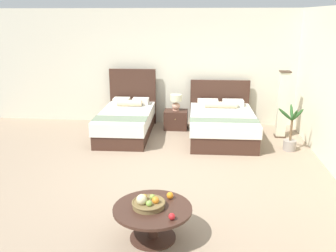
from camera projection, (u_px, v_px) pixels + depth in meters
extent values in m
cube|color=gray|center=(163.00, 176.00, 6.29)|extent=(9.44, 10.29, 0.02)
cube|color=beige|center=(178.00, 67.00, 9.09)|extent=(9.44, 0.12, 2.78)
cube|color=#3F261C|center=(126.00, 130.00, 8.33)|extent=(1.10, 2.04, 0.29)
cube|color=silver|center=(126.00, 118.00, 8.25)|extent=(1.14, 2.08, 0.28)
cube|color=#3F261C|center=(133.00, 97.00, 9.17)|extent=(1.14, 0.08, 1.36)
cube|color=white|center=(121.00, 101.00, 8.92)|extent=(0.39, 0.31, 0.14)
cube|color=silver|center=(141.00, 101.00, 8.89)|extent=(0.39, 0.31, 0.14)
cylinder|color=beige|center=(129.00, 103.00, 8.67)|extent=(0.58, 0.16, 0.15)
cube|color=gray|center=(120.00, 119.00, 7.62)|extent=(1.13, 0.46, 0.01)
cube|color=#3F261C|center=(222.00, 131.00, 8.13)|extent=(1.38, 2.08, 0.34)
cube|color=silver|center=(222.00, 119.00, 8.05)|extent=(1.43, 2.12, 0.23)
cube|color=#3F261C|center=(219.00, 103.00, 9.03)|extent=(1.42, 0.09, 1.12)
cube|color=silver|center=(208.00, 102.00, 8.75)|extent=(0.49, 0.31, 0.14)
cube|color=white|center=(233.00, 103.00, 8.71)|extent=(0.49, 0.31, 0.14)
cylinder|color=beige|center=(221.00, 105.00, 8.50)|extent=(0.74, 0.17, 0.15)
cube|color=gray|center=(224.00, 120.00, 7.49)|extent=(1.41, 0.36, 0.01)
cube|color=#3F261C|center=(176.00, 120.00, 8.83)|extent=(0.55, 0.42, 0.45)
sphere|color=tan|center=(175.00, 119.00, 8.60)|extent=(0.02, 0.02, 0.02)
cylinder|color=tan|center=(176.00, 110.00, 8.78)|extent=(0.15, 0.15, 0.02)
ellipsoid|color=tan|center=(176.00, 106.00, 8.76)|extent=(0.19, 0.19, 0.17)
cylinder|color=#99844C|center=(176.00, 102.00, 8.73)|extent=(0.02, 0.02, 0.04)
cylinder|color=beige|center=(176.00, 98.00, 8.70)|extent=(0.27, 0.27, 0.15)
cylinder|color=#3F261C|center=(153.00, 237.00, 4.52)|extent=(0.56, 0.56, 0.02)
cylinder|color=#3F261C|center=(153.00, 224.00, 4.47)|extent=(0.12, 0.12, 0.38)
cylinder|color=#3F261C|center=(153.00, 209.00, 4.41)|extent=(0.95, 0.95, 0.04)
cylinder|color=olive|center=(149.00, 205.00, 4.41)|extent=(0.38, 0.38, 0.06)
torus|color=olive|center=(149.00, 202.00, 4.40)|extent=(0.40, 0.40, 0.02)
sphere|color=gold|center=(144.00, 197.00, 4.45)|extent=(0.08, 0.08, 0.08)
sphere|color=beige|center=(142.00, 200.00, 4.35)|extent=(0.13, 0.13, 0.13)
sphere|color=#87B549|center=(149.00, 203.00, 4.31)|extent=(0.07, 0.07, 0.07)
sphere|color=orange|center=(156.00, 200.00, 4.37)|extent=(0.08, 0.08, 0.08)
sphere|color=#8EAF44|center=(152.00, 197.00, 4.46)|extent=(0.07, 0.07, 0.07)
sphere|color=red|center=(172.00, 217.00, 4.13)|extent=(0.08, 0.08, 0.08)
sphere|color=orange|center=(170.00, 195.00, 4.60)|extent=(0.09, 0.09, 0.09)
cube|color=#433123|center=(280.00, 136.00, 8.32)|extent=(0.23, 0.23, 0.03)
cube|color=beige|center=(282.00, 104.00, 8.11)|extent=(0.19, 0.19, 1.42)
cube|color=#433123|center=(285.00, 71.00, 7.91)|extent=(0.23, 0.23, 0.02)
cylinder|color=gray|center=(290.00, 145.00, 7.45)|extent=(0.26, 0.26, 0.21)
cylinder|color=brown|center=(291.00, 130.00, 7.36)|extent=(0.04, 0.04, 0.42)
ellipsoid|color=#285324|center=(298.00, 115.00, 7.25)|extent=(0.24, 0.07, 0.28)
ellipsoid|color=#285324|center=(292.00, 112.00, 7.40)|extent=(0.08, 0.33, 0.31)
ellipsoid|color=#285324|center=(285.00, 114.00, 7.25)|extent=(0.33, 0.11, 0.30)
ellipsoid|color=#285324|center=(295.00, 115.00, 7.13)|extent=(0.07, 0.32, 0.32)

